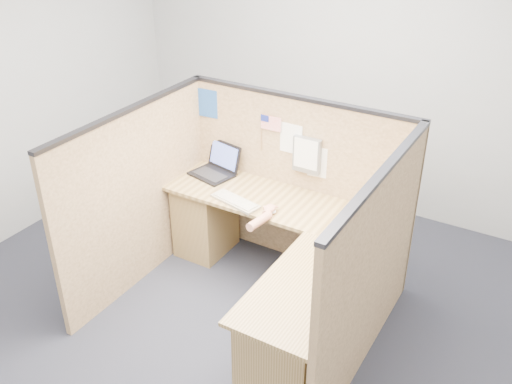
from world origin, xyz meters
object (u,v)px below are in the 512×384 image
Objects in this scene: l_desk at (275,266)px; laptop at (216,166)px; keyboard at (235,201)px; mouse at (270,211)px.

l_desk is 4.71× the size of laptop.
laptop is at bearing 152.69° from keyboard.
l_desk is at bearing -9.11° from keyboard.
laptop reaches higher than keyboard.
laptop reaches higher than l_desk.
keyboard is (0.44, -0.36, -0.05)m from laptop.
keyboard is at bearing -27.23° from laptop.
keyboard is at bearing 180.00° from mouse.
mouse is (-0.16, 0.19, 0.36)m from l_desk.
mouse is at bearing 12.48° from keyboard.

